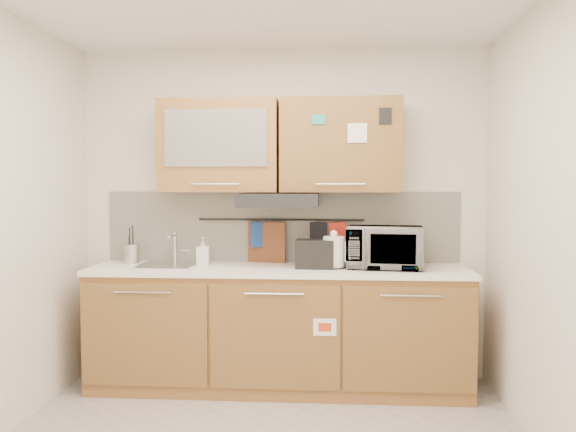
# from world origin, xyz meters

# --- Properties ---
(wall_back) EXTENTS (3.20, 0.00, 3.20)m
(wall_back) POSITION_xyz_m (0.00, 1.50, 1.30)
(wall_back) COLOR silver
(wall_back) RESTS_ON ground
(wall_right) EXTENTS (0.00, 3.00, 3.00)m
(wall_right) POSITION_xyz_m (1.60, 0.00, 1.30)
(wall_right) COLOR silver
(wall_right) RESTS_ON ground
(base_cabinet) EXTENTS (2.80, 0.64, 0.88)m
(base_cabinet) POSITION_xyz_m (0.00, 1.19, 0.41)
(base_cabinet) COLOR olive
(base_cabinet) RESTS_ON floor
(countertop) EXTENTS (2.82, 0.62, 0.04)m
(countertop) POSITION_xyz_m (0.00, 1.19, 0.90)
(countertop) COLOR white
(countertop) RESTS_ON base_cabinet
(backsplash) EXTENTS (2.80, 0.02, 0.56)m
(backsplash) POSITION_xyz_m (0.00, 1.49, 1.20)
(backsplash) COLOR silver
(backsplash) RESTS_ON countertop
(upper_cabinets) EXTENTS (1.82, 0.37, 0.70)m
(upper_cabinets) POSITION_xyz_m (-0.00, 1.32, 1.83)
(upper_cabinets) COLOR olive
(upper_cabinets) RESTS_ON wall_back
(range_hood) EXTENTS (0.60, 0.46, 0.10)m
(range_hood) POSITION_xyz_m (0.00, 1.25, 1.42)
(range_hood) COLOR black
(range_hood) RESTS_ON upper_cabinets
(sink) EXTENTS (0.42, 0.40, 0.26)m
(sink) POSITION_xyz_m (-0.85, 1.21, 0.92)
(sink) COLOR silver
(sink) RESTS_ON countertop
(utensil_rail) EXTENTS (1.30, 0.02, 0.02)m
(utensil_rail) POSITION_xyz_m (0.00, 1.45, 1.26)
(utensil_rail) COLOR black
(utensil_rail) RESTS_ON backsplash
(utensil_crock) EXTENTS (0.14, 0.14, 0.30)m
(utensil_crock) POSITION_xyz_m (-1.16, 1.32, 1.00)
(utensil_crock) COLOR #BABABF
(utensil_crock) RESTS_ON countertop
(kettle) EXTENTS (0.21, 0.20, 0.28)m
(kettle) POSITION_xyz_m (0.42, 1.16, 1.03)
(kettle) COLOR white
(kettle) RESTS_ON countertop
(toaster) EXTENTS (0.29, 0.18, 0.21)m
(toaster) POSITION_xyz_m (0.28, 1.15, 1.03)
(toaster) COLOR black
(toaster) RESTS_ON countertop
(microwave) EXTENTS (0.59, 0.43, 0.31)m
(microwave) POSITION_xyz_m (0.79, 1.20, 1.07)
(microwave) COLOR #999999
(microwave) RESTS_ON countertop
(soap_bottle) EXTENTS (0.10, 0.11, 0.21)m
(soap_bottle) POSITION_xyz_m (-0.59, 1.27, 1.03)
(soap_bottle) COLOR #999999
(soap_bottle) RESTS_ON countertop
(cutting_board) EXTENTS (0.31, 0.10, 0.38)m
(cutting_board) POSITION_xyz_m (-0.11, 1.44, 1.05)
(cutting_board) COLOR brown
(cutting_board) RESTS_ON utensil_rail
(oven_mitt) EXTENTS (0.12, 0.07, 0.20)m
(oven_mitt) POSITION_xyz_m (-0.18, 1.44, 1.14)
(oven_mitt) COLOR navy
(oven_mitt) RESTS_ON utensil_rail
(dark_pouch) EXTENTS (0.14, 0.07, 0.21)m
(dark_pouch) POSITION_xyz_m (0.30, 1.44, 1.14)
(dark_pouch) COLOR black
(dark_pouch) RESTS_ON utensil_rail
(pot_holder) EXTENTS (0.14, 0.04, 0.17)m
(pot_holder) POSITION_xyz_m (0.45, 1.44, 1.16)
(pot_holder) COLOR red
(pot_holder) RESTS_ON utensil_rail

